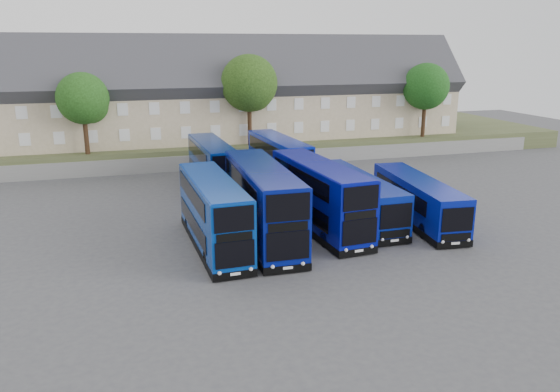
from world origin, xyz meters
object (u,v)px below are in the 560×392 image
(dd_front_mid, at_px, (263,204))
(tree_mid, at_px, (250,85))
(tree_east, at_px, (426,88))
(dd_front_left, at_px, (214,215))
(coach_east_a, at_px, (356,198))
(tree_west, at_px, (85,100))
(tree_far, at_px, (439,80))

(dd_front_mid, height_order, tree_mid, tree_mid)
(tree_mid, xyz_separation_m, tree_east, (20.00, -0.50, -0.68))
(dd_front_left, height_order, dd_front_mid, dd_front_mid)
(dd_front_mid, distance_m, tree_east, 33.80)
(coach_east_a, distance_m, tree_west, 28.05)
(dd_front_mid, xyz_separation_m, tree_mid, (4.82, 22.88, 5.75))
(tree_mid, relative_size, tree_east, 1.12)
(coach_east_a, relative_size, tree_west, 1.52)
(tree_west, bearing_deg, dd_front_mid, -63.44)
(dd_front_left, height_order, tree_mid, tree_mid)
(tree_east, distance_m, tree_far, 9.23)
(dd_front_left, distance_m, coach_east_a, 10.98)
(dd_front_mid, bearing_deg, coach_east_a, 17.43)
(dd_front_left, bearing_deg, dd_front_mid, 8.20)
(tree_west, distance_m, tree_east, 36.00)
(tree_west, height_order, tree_mid, tree_mid)
(dd_front_mid, relative_size, tree_west, 1.56)
(dd_front_mid, relative_size, tree_east, 1.46)
(dd_front_left, bearing_deg, tree_east, 37.39)
(dd_front_left, relative_size, coach_east_a, 0.92)
(coach_east_a, bearing_deg, tree_mid, 96.92)
(dd_front_left, height_order, tree_east, tree_east)
(dd_front_left, xyz_separation_m, tree_mid, (8.05, 23.45, 5.98))
(dd_front_mid, height_order, tree_west, tree_west)
(dd_front_mid, height_order, tree_east, tree_east)
(dd_front_mid, distance_m, coach_east_a, 7.73)
(tree_east, bearing_deg, tree_west, -180.00)
(dd_front_mid, distance_m, tree_far, 42.92)
(dd_front_mid, bearing_deg, dd_front_left, -168.24)
(tree_east, bearing_deg, tree_far, 49.40)
(tree_east, xyz_separation_m, tree_far, (6.00, 7.00, 0.34))
(tree_west, bearing_deg, tree_far, 9.46)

